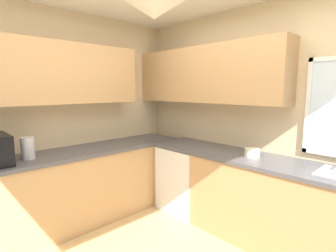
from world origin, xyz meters
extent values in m
cube|color=beige|center=(0.00, 1.67, 1.29)|extent=(3.80, 0.06, 2.57)
cube|color=beige|center=(-1.87, 0.00, 1.29)|extent=(0.06, 3.41, 2.57)
cube|color=white|center=(0.47, 1.63, 1.45)|extent=(0.04, 0.04, 0.95)
cube|color=tan|center=(-1.68, -0.20, 1.80)|extent=(0.32, 2.30, 0.70)
cube|color=tan|center=(-0.75, 1.48, 1.80)|extent=(2.18, 0.32, 0.70)
cone|color=silver|center=(0.00, 0.00, 2.15)|extent=(0.44, 0.44, 0.14)
cube|color=tan|center=(-1.53, 0.00, 0.43)|extent=(0.62, 2.99, 0.86)
cube|color=#4C4C51|center=(-1.53, 0.00, 0.88)|extent=(0.65, 3.02, 0.04)
cube|color=tan|center=(0.21, 1.33, 0.43)|extent=(2.86, 0.62, 0.86)
cube|color=#4C4C51|center=(0.21, 1.33, 0.88)|extent=(2.89, 0.65, 0.04)
cube|color=white|center=(-0.87, 1.30, 0.43)|extent=(0.60, 0.60, 0.85)
cylinder|color=#B7B7BC|center=(-1.51, -0.44, 1.01)|extent=(0.13, 0.13, 0.23)
cylinder|color=beige|center=(0.05, 1.33, 0.94)|extent=(0.16, 0.16, 0.09)
camera|label=1|loc=(1.37, -1.18, 1.62)|focal=27.51mm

